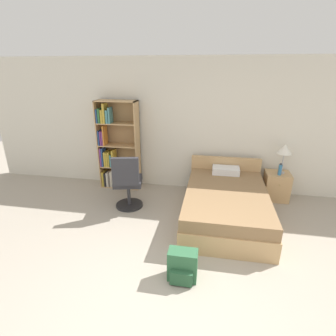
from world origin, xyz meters
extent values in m
plane|color=#A39989|center=(0.00, 0.00, 0.00)|extent=(14.00, 14.00, 0.00)
cube|color=silver|center=(0.00, 3.23, 1.30)|extent=(9.00, 0.06, 2.60)
cube|color=tan|center=(-1.98, 2.99, 0.90)|extent=(0.02, 0.33, 1.80)
cube|color=tan|center=(-1.19, 2.99, 0.90)|extent=(0.02, 0.33, 1.80)
cube|color=#A48256|center=(-1.58, 3.15, 0.90)|extent=(0.81, 0.01, 1.80)
cube|color=tan|center=(-1.58, 2.99, 0.01)|extent=(0.77, 0.31, 0.02)
cube|color=gold|center=(-1.94, 2.94, 0.18)|extent=(0.04, 0.22, 0.32)
cube|color=black|center=(-1.89, 2.93, 0.17)|extent=(0.03, 0.19, 0.29)
cube|color=beige|center=(-1.84, 2.96, 0.17)|extent=(0.04, 0.25, 0.31)
cube|color=#665B51|center=(-1.80, 2.95, 0.18)|extent=(0.03, 0.24, 0.32)
cube|color=beige|center=(-1.76, 2.95, 0.19)|extent=(0.03, 0.23, 0.34)
cube|color=beige|center=(-1.72, 2.95, 0.20)|extent=(0.03, 0.22, 0.37)
cube|color=tan|center=(-1.58, 2.99, 0.46)|extent=(0.77, 0.31, 0.02)
cube|color=#7A387F|center=(-1.95, 2.93, 0.66)|extent=(0.03, 0.18, 0.38)
cube|color=navy|center=(-1.91, 2.95, 0.66)|extent=(0.03, 0.23, 0.39)
cube|color=gold|center=(-1.86, 2.94, 0.63)|extent=(0.04, 0.21, 0.31)
cube|color=gold|center=(-1.82, 2.93, 0.62)|extent=(0.03, 0.19, 0.29)
cube|color=gold|center=(-1.78, 2.94, 0.63)|extent=(0.03, 0.22, 0.31)
cube|color=teal|center=(-1.74, 2.93, 0.60)|extent=(0.03, 0.20, 0.25)
cube|color=gold|center=(-1.69, 2.94, 0.64)|extent=(0.04, 0.22, 0.35)
cube|color=tan|center=(-1.58, 2.99, 0.91)|extent=(0.77, 0.31, 0.02)
cube|color=navy|center=(-1.95, 2.93, 1.07)|extent=(0.02, 0.19, 0.30)
cube|color=#7A387F|center=(-1.91, 2.96, 1.06)|extent=(0.02, 0.25, 0.29)
cube|color=#7A387F|center=(-1.87, 2.95, 1.06)|extent=(0.02, 0.23, 0.29)
cube|color=orange|center=(-1.85, 2.94, 1.12)|extent=(0.02, 0.22, 0.39)
cube|color=tan|center=(-1.58, 2.99, 1.36)|extent=(0.77, 0.31, 0.02)
cube|color=navy|center=(-1.95, 2.95, 1.50)|extent=(0.02, 0.23, 0.27)
cube|color=#2D6638|center=(-1.90, 2.93, 1.51)|extent=(0.04, 0.19, 0.28)
cube|color=gold|center=(-1.85, 2.93, 1.50)|extent=(0.04, 0.20, 0.26)
cube|color=gold|center=(-1.80, 2.94, 1.56)|extent=(0.04, 0.21, 0.38)
cube|color=teal|center=(-1.74, 2.95, 1.50)|extent=(0.04, 0.23, 0.25)
cube|color=teal|center=(-1.69, 2.93, 1.52)|extent=(0.03, 0.19, 0.30)
cube|color=tan|center=(-1.58, 2.99, 1.79)|extent=(0.81, 0.33, 0.02)
cube|color=tan|center=(0.57, 2.05, 0.16)|extent=(1.33, 2.06, 0.31)
cube|color=olive|center=(0.57, 2.05, 0.41)|extent=(1.30, 2.02, 0.20)
cube|color=tan|center=(0.57, 3.04, 0.38)|extent=(1.33, 0.08, 0.76)
cube|color=white|center=(0.57, 2.83, 0.57)|extent=(0.50, 0.30, 0.12)
cylinder|color=#232326|center=(-1.14, 2.17, 0.02)|extent=(0.49, 0.49, 0.04)
cylinder|color=#333338|center=(-1.14, 2.17, 0.24)|extent=(0.06, 0.06, 0.41)
cube|color=#2D2D33|center=(-1.14, 2.17, 0.50)|extent=(0.57, 0.57, 0.10)
cube|color=#2D2D33|center=(-1.08, 1.90, 0.79)|extent=(0.45, 0.17, 0.48)
cube|color=tan|center=(1.55, 2.95, 0.27)|extent=(0.44, 0.41, 0.54)
sphere|color=tan|center=(1.55, 2.74, 0.38)|extent=(0.02, 0.02, 0.02)
cylinder|color=#B2B2B7|center=(1.60, 2.96, 0.55)|extent=(0.12, 0.12, 0.02)
cylinder|color=#B2B2B7|center=(1.60, 2.96, 0.74)|extent=(0.02, 0.02, 0.36)
cone|color=white|center=(1.60, 2.96, 1.01)|extent=(0.27, 0.27, 0.18)
cylinder|color=teal|center=(1.54, 2.85, 0.64)|extent=(0.06, 0.06, 0.20)
cylinder|color=#2D2D33|center=(1.54, 2.85, 0.75)|extent=(0.04, 0.04, 0.02)
cube|color=#2D603D|center=(0.04, 0.58, 0.19)|extent=(0.35, 0.19, 0.39)
cube|color=#275234|center=(0.04, 0.45, 0.11)|extent=(0.26, 0.07, 0.17)
camera|label=1|loc=(0.31, -1.90, 2.36)|focal=28.00mm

